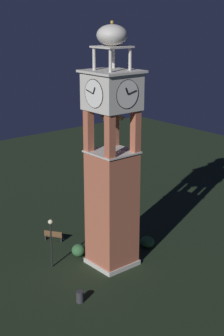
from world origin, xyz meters
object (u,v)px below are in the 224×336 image
(park_bench, at_px, (54,236))
(trash_bin, at_px, (80,297))
(clock_tower, at_px, (112,171))
(lamp_post, at_px, (51,234))

(park_bench, relative_size, trash_bin, 1.97)
(clock_tower, distance_m, park_bench, 9.47)
(clock_tower, height_order, park_bench, clock_tower)
(lamp_post, distance_m, trash_bin, 5.92)
(park_bench, bearing_deg, clock_tower, 101.39)
(park_bench, xyz_separation_m, trash_bin, (3.92, 9.00, -0.08))
(park_bench, height_order, lamp_post, lamp_post)
(lamp_post, xyz_separation_m, trash_bin, (1.28, 5.30, -2.31))
(clock_tower, relative_size, park_bench, 11.49)
(trash_bin, bearing_deg, lamp_post, -103.61)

